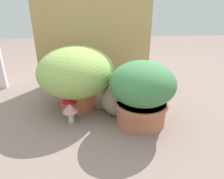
{
  "coord_description": "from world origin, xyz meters",
  "views": [
    {
      "loc": [
        -0.0,
        -1.2,
        0.7
      ],
      "look_at": [
        0.1,
        -0.03,
        0.18
      ],
      "focal_mm": 32.76,
      "sensor_mm": 36.0,
      "label": 1
    }
  ],
  "objects_px": {
    "cat": "(123,99)",
    "mushroom_ornament_pink": "(71,109)",
    "grass_planter": "(77,74)",
    "mushroom_ornament_red": "(70,100)",
    "leafy_planter": "(143,91)"
  },
  "relations": [
    {
      "from": "grass_planter",
      "to": "leafy_planter",
      "type": "bearing_deg",
      "value": -30.62
    },
    {
      "from": "leafy_planter",
      "to": "mushroom_ornament_pink",
      "type": "height_order",
      "value": "leafy_planter"
    },
    {
      "from": "leafy_planter",
      "to": "cat",
      "type": "bearing_deg",
      "value": 142.44
    },
    {
      "from": "mushroom_ornament_pink",
      "to": "mushroom_ornament_red",
      "type": "relative_size",
      "value": 0.84
    },
    {
      "from": "leafy_planter",
      "to": "mushroom_ornament_red",
      "type": "relative_size",
      "value": 2.55
    },
    {
      "from": "mushroom_ornament_red",
      "to": "cat",
      "type": "bearing_deg",
      "value": -7.73
    },
    {
      "from": "cat",
      "to": "mushroom_ornament_pink",
      "type": "bearing_deg",
      "value": -172.53
    },
    {
      "from": "cat",
      "to": "mushroom_ornament_red",
      "type": "height_order",
      "value": "cat"
    },
    {
      "from": "grass_planter",
      "to": "mushroom_ornament_red",
      "type": "bearing_deg",
      "value": -112.25
    },
    {
      "from": "mushroom_ornament_pink",
      "to": "mushroom_ornament_red",
      "type": "distance_m",
      "value": 0.09
    },
    {
      "from": "grass_planter",
      "to": "cat",
      "type": "xyz_separation_m",
      "value": [
        0.29,
        -0.16,
        -0.12
      ]
    },
    {
      "from": "cat",
      "to": "mushroom_ornament_pink",
      "type": "height_order",
      "value": "cat"
    },
    {
      "from": "leafy_planter",
      "to": "mushroom_ornament_red",
      "type": "xyz_separation_m",
      "value": [
        -0.44,
        0.12,
        -0.1
      ]
    },
    {
      "from": "cat",
      "to": "mushroom_ornament_pink",
      "type": "relative_size",
      "value": 2.76
    },
    {
      "from": "grass_planter",
      "to": "mushroom_ornament_red",
      "type": "distance_m",
      "value": 0.18
    }
  ]
}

